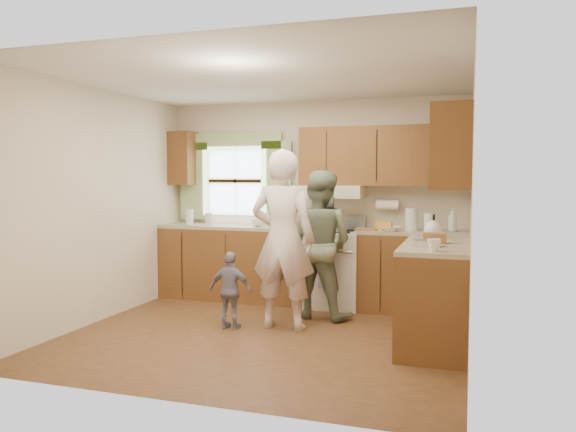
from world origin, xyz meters
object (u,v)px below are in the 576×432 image
(stove, at_px, (330,267))
(woman_right, at_px, (319,244))
(woman_left, at_px, (283,240))
(child, at_px, (231,290))

(stove, height_order, woman_right, woman_right)
(stove, bearing_deg, woman_left, -100.76)
(woman_right, bearing_deg, woman_left, 78.00)
(stove, relative_size, child, 1.35)
(woman_right, distance_m, child, 1.13)
(stove, distance_m, woman_right, 0.68)
(woman_right, relative_size, child, 2.04)
(woman_left, distance_m, child, 0.74)
(woman_left, distance_m, woman_right, 0.62)
(stove, relative_size, woman_right, 0.66)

